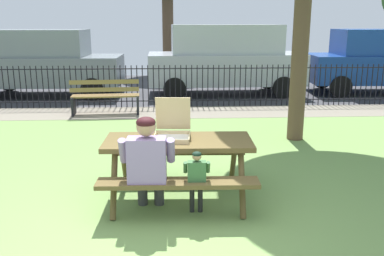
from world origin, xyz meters
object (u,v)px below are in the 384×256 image
object	(u,v)px
adult_at_table	(148,162)
park_bench_center	(105,97)
parked_car_right	(381,60)
child_at_table	(197,176)
parked_car_left	(45,62)
parked_car_center	(225,58)
pizza_slice_on_table	(136,141)
picnic_table_foreground	(178,153)
pizza_box_open	(172,128)

from	to	relation	value
adult_at_table	park_bench_center	xyz separation A→B (m)	(-1.28, 5.51, -0.24)
park_bench_center	parked_car_right	xyz separation A→B (m)	(8.03, 2.75, 0.59)
adult_at_table	child_at_table	distance (m)	0.57
child_at_table	park_bench_center	xyz separation A→B (m)	(-1.83, 5.56, -0.08)
parked_car_left	parked_car_center	bearing A→B (deg)	-0.00
pizza_slice_on_table	parked_car_left	world-z (taller)	parked_car_left
child_at_table	parked_car_left	size ratio (longest dim) A/B	0.18
picnic_table_foreground	child_at_table	distance (m)	0.58
picnic_table_foreground	park_bench_center	xyz separation A→B (m)	(-1.63, 5.02, -0.18)
child_at_table	parked_car_left	bearing A→B (deg)	115.56
picnic_table_foreground	child_at_table	size ratio (longest dim) A/B	2.30
pizza_box_open	child_at_table	world-z (taller)	pizza_box_open
pizza_box_open	picnic_table_foreground	bearing A→B (deg)	-55.94
parked_car_right	parked_car_left	bearing A→B (deg)	-179.99
child_at_table	parked_car_center	world-z (taller)	parked_car_center
pizza_slice_on_table	picnic_table_foreground	bearing A→B (deg)	6.81
adult_at_table	parked_car_left	size ratio (longest dim) A/B	0.27
child_at_table	park_bench_center	bearing A→B (deg)	108.18
parked_car_center	pizza_slice_on_table	bearing A→B (deg)	-104.98
pizza_slice_on_table	park_bench_center	xyz separation A→B (m)	(-1.13, 5.08, -0.36)
adult_at_table	child_at_table	bearing A→B (deg)	-5.14
pizza_box_open	parked_car_left	distance (m)	8.51
adult_at_table	park_bench_center	world-z (taller)	adult_at_table
pizza_slice_on_table	parked_car_center	distance (m)	8.11
pizza_slice_on_table	parked_car_right	xyz separation A→B (m)	(6.90, 7.83, 0.23)
picnic_table_foreground	pizza_slice_on_table	xyz separation A→B (m)	(-0.51, -0.06, 0.18)
adult_at_table	parked_car_right	size ratio (longest dim) A/B	0.26
pizza_box_open	pizza_slice_on_table	bearing A→B (deg)	-159.61
park_bench_center	parked_car_left	bearing A→B (deg)	128.02
pizza_box_open	parked_car_left	bearing A→B (deg)	115.84
picnic_table_foreground	parked_car_center	world-z (taller)	parked_car_center
pizza_slice_on_table	parked_car_right	distance (m)	10.44
park_bench_center	adult_at_table	bearing A→B (deg)	-76.90
pizza_slice_on_table	parked_car_right	world-z (taller)	parked_car_right
pizza_box_open	parked_car_right	distance (m)	10.03
pizza_box_open	park_bench_center	size ratio (longest dim) A/B	0.33
park_bench_center	parked_car_center	bearing A→B (deg)	40.45
parked_car_left	parked_car_center	world-z (taller)	parked_car_center
picnic_table_foreground	adult_at_table	bearing A→B (deg)	-125.57
pizza_box_open	pizza_slice_on_table	size ratio (longest dim) A/B	1.81
pizza_box_open	park_bench_center	bearing A→B (deg)	107.64
pizza_box_open	parked_car_left	size ratio (longest dim) A/B	0.12
picnic_table_foreground	child_at_table	xyz separation A→B (m)	(0.19, -0.54, -0.10)
picnic_table_foreground	parked_car_right	world-z (taller)	parked_car_right
pizza_slice_on_table	child_at_table	size ratio (longest dim) A/B	0.37
pizza_box_open	parked_car_right	bearing A→B (deg)	49.84
parked_car_center	pizza_box_open	bearing A→B (deg)	-102.20
parked_car_center	park_bench_center	bearing A→B (deg)	-139.55
adult_at_table	parked_car_center	world-z (taller)	parked_car_center
park_bench_center	parked_car_center	xyz separation A→B (m)	(3.22, 2.75, 0.68)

